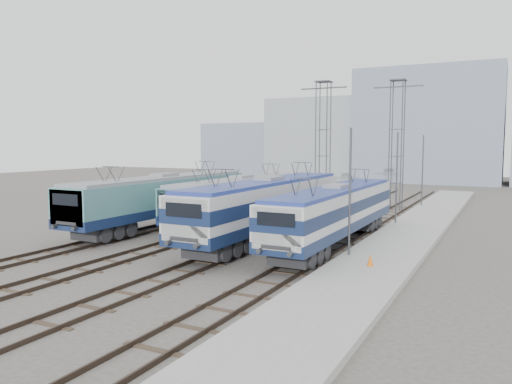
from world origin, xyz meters
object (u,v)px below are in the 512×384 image
object	(u,v)px
locomotive_far_right	(335,210)
mast_mid	(397,180)
locomotive_center_left	(240,196)
mast_front	(350,195)
locomotive_center_right	(268,203)
catenary_tower_west	(323,139)
safety_cone	(370,260)
mast_rear	(422,172)
locomotive_far_left	(163,196)
catenary_tower_east	(397,139)

from	to	relation	value
locomotive_far_right	mast_mid	xyz separation A→B (m)	(1.85, 8.77, 1.28)
locomotive_center_left	mast_front	world-z (taller)	mast_front
locomotive_center_right	catenary_tower_west	world-z (taller)	catenary_tower_west
locomotive_far_right	safety_cone	bearing A→B (deg)	-56.02
locomotive_center_left	mast_rear	xyz separation A→B (m)	(10.85, 16.27, 1.32)
mast_rear	safety_cone	size ratio (longest dim) A/B	11.91
locomotive_far_right	mast_mid	bearing A→B (deg)	78.09
locomotive_far_left	locomotive_center_right	xyz separation A→B (m)	(9.00, -0.79, 0.10)
locomotive_far_right	mast_rear	world-z (taller)	mast_rear
catenary_tower_east	mast_rear	distance (m)	4.28
locomotive_center_right	mast_mid	distance (m)	10.89
locomotive_far_left	catenary_tower_west	world-z (taller)	catenary_tower_west
locomotive_center_right	mast_rear	distance (m)	21.76
locomotive_center_right	mast_front	distance (m)	7.20
locomotive_far_left	locomotive_far_right	xyz separation A→B (m)	(13.50, -0.78, -0.09)
safety_cone	locomotive_far_right	bearing A→B (deg)	123.98
locomotive_center_left	mast_mid	world-z (taller)	mast_mid
mast_mid	catenary_tower_west	bearing A→B (deg)	137.07
mast_rear	safety_cone	bearing A→B (deg)	-86.38
catenary_tower_east	mast_rear	world-z (taller)	catenary_tower_east
locomotive_far_left	mast_front	size ratio (longest dim) A/B	2.64
locomotive_center_left	catenary_tower_east	world-z (taller)	catenary_tower_east
locomotive_far_right	mast_front	world-z (taller)	mast_front
locomotive_center_left	locomotive_far_right	distance (m)	10.06
catenary_tower_west	mast_front	size ratio (longest dim) A/B	1.71
locomotive_center_right	mast_rear	size ratio (longest dim) A/B	2.70
catenary_tower_west	safety_cone	size ratio (longest dim) A/B	20.41
locomotive_far_left	safety_cone	distance (m)	18.09
catenary_tower_west	locomotive_far_right	bearing A→B (deg)	-68.08
catenary_tower_east	locomotive_center_left	bearing A→B (deg)	-121.51
locomotive_center_left	locomotive_center_right	world-z (taller)	locomotive_center_right
locomotive_far_right	safety_cone	world-z (taller)	locomotive_far_right
safety_cone	mast_mid	bearing A→B (deg)	96.71
catenary_tower_west	mast_front	xyz separation A→B (m)	(8.60, -20.00, -3.14)
locomotive_center_left	catenary_tower_west	xyz separation A→B (m)	(2.25, 12.27, 4.47)
locomotive_center_left	safety_cone	bearing A→B (deg)	-37.77
catenary_tower_east	mast_mid	distance (m)	10.69
mast_mid	locomotive_center_right	bearing A→B (deg)	-125.87
catenary_tower_east	mast_front	bearing A→B (deg)	-84.55
locomotive_far_left	locomotive_center_left	world-z (taller)	locomotive_far_left
mast_mid	safety_cone	world-z (taller)	mast_mid
locomotive_far_left	catenary_tower_west	distance (m)	17.89
locomotive_center_left	catenary_tower_east	distance (m)	17.33
locomotive_far_left	catenary_tower_west	bearing A→B (deg)	67.11
locomotive_far_right	mast_mid	distance (m)	9.06
locomotive_center_right	mast_front	size ratio (longest dim) A/B	2.70
locomotive_center_left	mast_rear	world-z (taller)	mast_rear
locomotive_far_right	catenary_tower_east	xyz separation A→B (m)	(-0.25, 18.77, 4.43)
locomotive_far_right	safety_cone	xyz separation A→B (m)	(3.49, -5.18, -1.62)
locomotive_center_right	mast_front	world-z (taller)	mast_front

